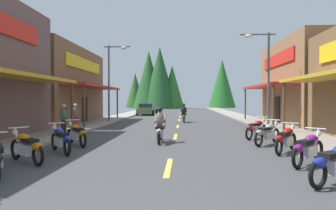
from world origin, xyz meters
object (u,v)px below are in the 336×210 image
(motorcycle_parked_right_4, at_px, (267,133))
(motorcycle_parked_right_5, at_px, (256,128))
(pedestrian_by_shop, at_px, (75,115))
(pedestrian_browsing, at_px, (64,117))
(motorcycle_parked_left_3, at_px, (61,139))
(rider_cruising_lead, at_px, (160,128))
(motorcycle_parked_right_2, at_px, (308,148))
(rider_cruising_trailing, at_px, (184,114))
(motorcycle_parked_right_1, at_px, (336,162))
(motorcycle_parked_right_3, at_px, (286,139))
(motorcycle_parked_left_2, at_px, (27,146))
(parked_car_curbside, at_px, (147,109))
(streetlamp_left, at_px, (113,72))
(motorcycle_parked_left_4, at_px, (77,134))
(streetlamp_right, at_px, (263,66))

(motorcycle_parked_right_4, height_order, motorcycle_parked_right_5, same)
(pedestrian_by_shop, distance_m, pedestrian_browsing, 2.87)
(motorcycle_parked_right_4, relative_size, motorcycle_parked_right_5, 0.97)
(motorcycle_parked_right_5, xyz_separation_m, pedestrian_browsing, (-9.73, 0.65, 0.48))
(motorcycle_parked_left_3, xyz_separation_m, rider_cruising_lead, (3.30, 2.78, 0.17))
(motorcycle_parked_right_2, height_order, rider_cruising_trailing, rider_cruising_trailing)
(motorcycle_parked_right_5, bearing_deg, motorcycle_parked_right_2, -139.32)
(motorcycle_parked_right_1, xyz_separation_m, pedestrian_browsing, (-9.63, 8.54, 0.48))
(motorcycle_parked_right_3, height_order, motorcycle_parked_right_4, same)
(motorcycle_parked_right_5, bearing_deg, motorcycle_parked_left_2, 166.30)
(motorcycle_parked_right_2, relative_size, rider_cruising_trailing, 0.76)
(motorcycle_parked_right_2, xyz_separation_m, motorcycle_parked_right_3, (0.05, 2.05, 0.00))
(motorcycle_parked_left_3, relative_size, parked_car_curbside, 0.39)
(motorcycle_parked_right_2, bearing_deg, motorcycle_parked_right_3, 41.65)
(pedestrian_by_shop, bearing_deg, motorcycle_parked_right_4, 24.47)
(streetlamp_left, xyz_separation_m, motorcycle_parked_left_3, (1.39, -13.81, -3.58))
(motorcycle_parked_left_4, bearing_deg, motorcycle_parked_right_1, -163.36)
(streetlamp_right, relative_size, motorcycle_parked_left_4, 3.48)
(motorcycle_parked_right_1, distance_m, motorcycle_parked_left_3, 8.51)
(motorcycle_parked_right_5, height_order, rider_cruising_lead, rider_cruising_lead)
(motorcycle_parked_left_2, bearing_deg, motorcycle_parked_right_4, -115.57)
(motorcycle_parked_right_4, bearing_deg, rider_cruising_trailing, 57.67)
(motorcycle_parked_left_2, relative_size, motorcycle_parked_left_4, 1.01)
(motorcycle_parked_left_4, bearing_deg, rider_cruising_trailing, -57.95)
(motorcycle_parked_left_2, xyz_separation_m, motorcycle_parked_left_4, (0.28, 3.43, 0.00))
(streetlamp_right, xyz_separation_m, parked_car_curbside, (-9.34, 17.66, -3.24))
(parked_car_curbside, bearing_deg, rider_cruising_lead, -168.61)
(motorcycle_parked_left_3, relative_size, pedestrian_by_shop, 1.06)
(pedestrian_by_shop, bearing_deg, motorcycle_parked_left_2, -25.15)
(motorcycle_parked_left_2, bearing_deg, streetlamp_left, -47.83)
(pedestrian_by_shop, bearing_deg, motorcycle_parked_left_4, -16.56)
(motorcycle_parked_right_2, xyz_separation_m, pedestrian_browsing, (-9.82, 6.55, 0.48))
(motorcycle_parked_right_2, relative_size, rider_cruising_lead, 0.76)
(streetlamp_left, distance_m, pedestrian_browsing, 9.37)
(motorcycle_parked_right_4, relative_size, pedestrian_by_shop, 1.01)
(motorcycle_parked_right_4, xyz_separation_m, motorcycle_parked_left_3, (-7.80, -2.30, 0.00))
(streetlamp_right, distance_m, motorcycle_parked_right_1, 12.68)
(parked_car_curbside, bearing_deg, motorcycle_parked_right_4, -158.57)
(pedestrian_browsing, bearing_deg, motorcycle_parked_left_4, 130.42)
(pedestrian_by_shop, bearing_deg, motorcycle_parked_left_3, -20.44)
(streetlamp_left, bearing_deg, pedestrian_browsing, -93.30)
(motorcycle_parked_right_4, distance_m, parked_car_curbside, 25.20)
(motorcycle_parked_right_3, relative_size, motorcycle_parked_left_4, 1.04)
(streetlamp_right, distance_m, pedestrian_by_shop, 11.93)
(motorcycle_parked_left_2, bearing_deg, motorcycle_parked_left_4, -56.41)
(motorcycle_parked_left_4, bearing_deg, parked_car_curbside, -39.02)
(streetlamp_left, distance_m, motorcycle_parked_right_5, 13.70)
(pedestrian_by_shop, xyz_separation_m, parked_car_curbside, (2.19, 18.39, -0.26))
(pedestrian_by_shop, height_order, pedestrian_browsing, pedestrian_browsing)
(parked_car_curbside, bearing_deg, streetlamp_left, 177.25)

